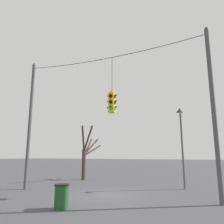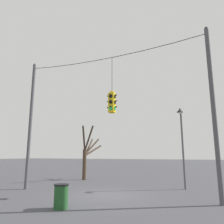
# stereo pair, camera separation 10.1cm
# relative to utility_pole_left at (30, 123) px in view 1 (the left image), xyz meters

# --- Properties ---
(ground_plane) EXTENTS (200.00, 200.00, 0.00)m
(ground_plane) POSITION_rel_utility_pole_left_xyz_m (5.56, 0.24, -4.21)
(ground_plane) COLOR #424247
(utility_pole_left) EXTENTS (0.21, 0.21, 8.44)m
(utility_pole_left) POSITION_rel_utility_pole_left_xyz_m (0.00, 0.00, 0.00)
(utility_pole_left) COLOR #4C4C51
(utility_pole_left) RESTS_ON ground_plane
(utility_pole_right) EXTENTS (0.21, 0.21, 8.44)m
(utility_pole_right) POSITION_rel_utility_pole_left_xyz_m (11.12, 0.00, 0.00)
(utility_pole_right) COLOR #4C4C51
(utility_pole_right) RESTS_ON ground_plane
(span_wire) EXTENTS (11.12, 0.03, 0.33)m
(span_wire) POSITION_rel_utility_pole_left_xyz_m (5.56, -0.00, 3.66)
(span_wire) COLOR black
(traffic_light_near_right_pole) EXTENTS (0.58, 0.58, 3.32)m
(traffic_light_near_right_pole) POSITION_rel_utility_pole_left_xyz_m (5.96, 0.00, 0.83)
(traffic_light_near_right_pole) COLOR yellow
(street_lamp) EXTENTS (0.41, 0.72, 5.14)m
(street_lamp) POSITION_rel_utility_pole_left_xyz_m (9.22, 3.81, -0.68)
(street_lamp) COLOR #515156
(street_lamp) RESTS_ON ground_plane
(bare_tree) EXTENTS (1.53, 3.42, 4.62)m
(bare_tree) POSITION_rel_utility_pole_left_xyz_m (0.76, 6.20, -2.06)
(bare_tree) COLOR #423326
(bare_tree) RESTS_ON ground_plane
(trash_bin) EXTENTS (0.60, 0.60, 0.96)m
(trash_bin) POSITION_rel_utility_pole_left_xyz_m (5.16, -3.30, -3.73)
(trash_bin) COLOR #1E4C23
(trash_bin) RESTS_ON ground_plane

